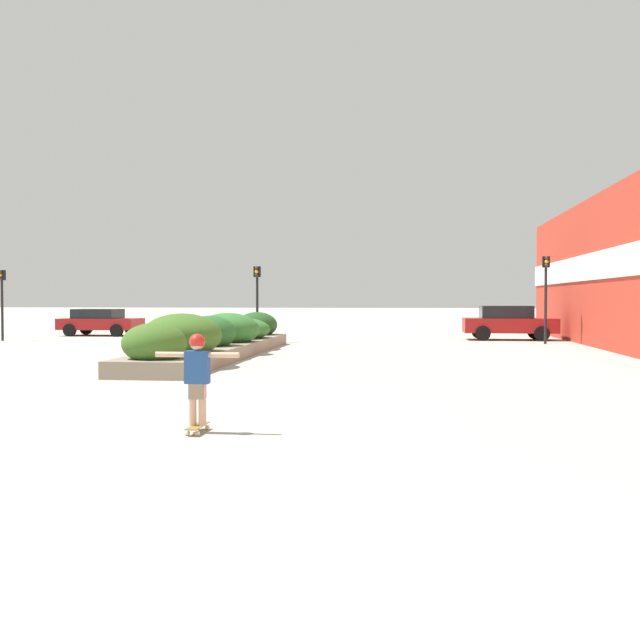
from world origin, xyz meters
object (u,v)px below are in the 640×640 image
(traffic_light_right, at_px, (546,285))
(traffic_light_far_left, at_px, (2,292))
(skateboarder, at_px, (197,370))
(traffic_light_left, at_px, (257,290))
(car_center_right, at_px, (100,321))
(car_leftmost, at_px, (508,322))
(skateboard, at_px, (198,427))

(traffic_light_right, xyz_separation_m, traffic_light_far_left, (-23.43, -0.56, -0.28))
(skateboarder, xyz_separation_m, traffic_light_left, (-3.51, 20.23, 1.36))
(traffic_light_left, bearing_deg, car_center_right, 153.09)
(car_leftmost, bearing_deg, traffic_light_right, 21.21)
(car_leftmost, height_order, traffic_light_far_left, traffic_light_far_left)
(car_leftmost, distance_m, traffic_light_left, 11.42)
(car_center_right, bearing_deg, car_leftmost, 86.02)
(traffic_light_left, bearing_deg, skateboarder, -80.16)
(traffic_light_far_left, bearing_deg, skateboard, -53.25)
(skateboard, xyz_separation_m, car_leftmost, (7.35, 23.45, 0.74))
(skateboarder, xyz_separation_m, traffic_light_far_left, (-14.98, 20.06, 1.29))
(traffic_light_left, relative_size, traffic_light_far_left, 1.03)
(skateboard, height_order, traffic_light_left, traffic_light_left)
(skateboard, bearing_deg, traffic_light_far_left, 127.30)
(skateboard, relative_size, traffic_light_far_left, 0.21)
(skateboarder, distance_m, car_leftmost, 24.57)
(skateboard, height_order, car_leftmost, car_leftmost)
(traffic_light_left, distance_m, traffic_light_right, 11.97)
(car_leftmost, height_order, traffic_light_right, traffic_light_right)
(car_leftmost, relative_size, traffic_light_left, 1.26)
(skateboarder, bearing_deg, car_leftmost, 73.14)
(skateboarder, height_order, car_center_right, skateboarder)
(car_leftmost, height_order, traffic_light_left, traffic_light_left)
(car_center_right, distance_m, traffic_light_right, 21.52)
(traffic_light_left, bearing_deg, car_leftmost, 16.50)
(skateboard, distance_m, skateboarder, 0.79)
(skateboard, distance_m, traffic_light_right, 22.41)
(skateboarder, bearing_deg, traffic_light_right, 68.27)
(car_leftmost, distance_m, car_center_right, 19.99)
(skateboard, relative_size, car_leftmost, 0.16)
(skateboard, xyz_separation_m, traffic_light_far_left, (-14.98, 20.06, 2.08))
(skateboarder, height_order, car_leftmost, car_leftmost)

